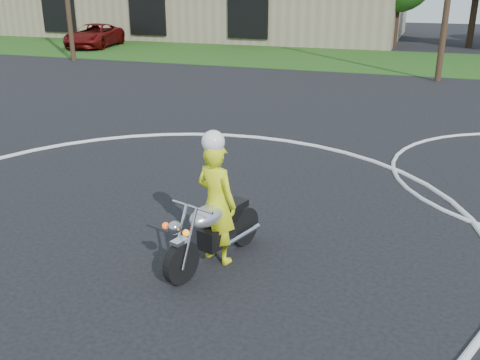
% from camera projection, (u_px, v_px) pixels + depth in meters
% --- Properties ---
extents(ground, '(120.00, 120.00, 0.00)m').
position_uv_depth(ground, '(69.00, 297.00, 7.83)').
color(ground, black).
rests_on(ground, ground).
extents(grass_strip, '(120.00, 10.00, 0.02)m').
position_uv_depth(grass_strip, '(349.00, 59.00, 31.69)').
color(grass_strip, '#1E4714').
rests_on(grass_strip, ground).
extents(course_markings, '(19.05, 19.05, 0.12)m').
position_uv_depth(course_markings, '(288.00, 206.00, 11.00)').
color(course_markings, silver).
rests_on(course_markings, ground).
extents(primary_motorcycle, '(1.05, 2.22, 1.20)m').
position_uv_depth(primary_motorcycle, '(213.00, 231.00, 8.58)').
color(primary_motorcycle, black).
rests_on(primary_motorcycle, ground).
extents(rider_primary_grp, '(0.85, 0.68, 2.23)m').
position_uv_depth(rider_primary_grp, '(216.00, 199.00, 8.53)').
color(rider_primary_grp, '#E9FB1A').
rests_on(rider_primary_grp, ground).
extents(pickup_grp, '(3.61, 6.08, 1.58)m').
position_uv_depth(pickup_grp, '(94.00, 36.00, 37.33)').
color(pickup_grp, '#5A0A0A').
rests_on(pickup_grp, ground).
extents(traffic_cones, '(23.80, 13.47, 0.30)m').
position_uv_depth(traffic_cones, '(463.00, 234.00, 9.48)').
color(traffic_cones, red).
rests_on(traffic_cones, ground).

